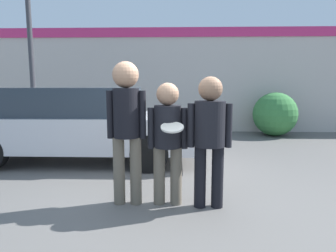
# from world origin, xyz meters

# --- Properties ---
(ground_plane) EXTENTS (56.00, 56.00, 0.00)m
(ground_plane) POSITION_xyz_m (0.00, 0.00, 0.00)
(ground_plane) COLOR #5B5956
(storefront_building) EXTENTS (24.00, 0.22, 3.39)m
(storefront_building) POSITION_xyz_m (0.00, 6.25, 1.72)
(storefront_building) COLOR beige
(storefront_building) RESTS_ON ground
(person_left) EXTENTS (0.50, 0.33, 1.85)m
(person_left) POSITION_xyz_m (-0.60, -0.03, 1.12)
(person_left) COLOR #665B4C
(person_left) RESTS_ON ground
(person_middle_with_frisbee) EXTENTS (0.51, 0.56, 1.59)m
(person_middle_with_frisbee) POSITION_xyz_m (-0.07, -0.03, 0.93)
(person_middle_with_frisbee) COLOR #665B4C
(person_middle_with_frisbee) RESTS_ON ground
(person_right) EXTENTS (0.55, 0.38, 1.66)m
(person_right) POSITION_xyz_m (0.45, -0.11, 1.00)
(person_right) COLOR black
(person_right) RESTS_ON ground
(parked_car_near) EXTENTS (4.75, 1.81, 1.50)m
(parked_car_near) POSITION_xyz_m (-1.94, 2.20, 0.76)
(parked_car_near) COLOR silver
(parked_car_near) RESTS_ON ground
(street_lamp) EXTENTS (1.50, 0.35, 5.42)m
(street_lamp) POSITION_xyz_m (-3.26, 3.58, 3.38)
(street_lamp) COLOR #38383D
(street_lamp) RESTS_ON ground
(shrub) EXTENTS (1.33, 1.33, 1.33)m
(shrub) POSITION_xyz_m (3.03, 5.39, 0.67)
(shrub) COLOR #387A3D
(shrub) RESTS_ON ground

